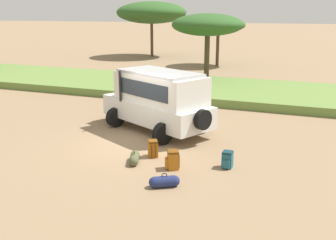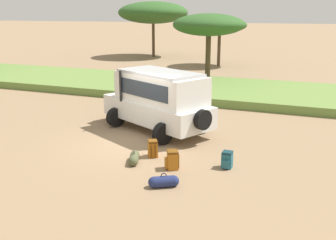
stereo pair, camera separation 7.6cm
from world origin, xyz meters
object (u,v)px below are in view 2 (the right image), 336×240
Objects in this scene: safari_vehicle at (158,100)px; duffel_bag_low_black_case at (134,158)px; acacia_tree_centre_back at (220,25)px; backpack_beside_front_wheel at (227,160)px; duffel_bag_soft_canvas at (164,182)px; acacia_tree_left_mid at (153,13)px; backpack_near_rear_wheel at (172,160)px; acacia_tree_right_mid at (209,25)px; backpack_cluster_center at (153,149)px.

duffel_bag_low_black_case is (0.67, -3.53, -1.14)m from safari_vehicle.
acacia_tree_centre_back is at bearing 98.00° from safari_vehicle.
duffel_bag_low_black_case is at bearing -166.83° from backpack_beside_front_wheel.
acacia_tree_left_mid is (-13.55, 29.84, 4.43)m from duffel_bag_soft_canvas.
backpack_beside_front_wheel is 1.70m from backpack_near_rear_wheel.
acacia_tree_right_mid reaches higher than safari_vehicle.
acacia_tree_right_mid is at bearing 96.09° from safari_vehicle.
backpack_near_rear_wheel is at bearing -60.78° from safari_vehicle.
acacia_tree_left_mid reaches higher than safari_vehicle.
backpack_beside_front_wheel is 0.62× the size of duffel_bag_low_black_case.
acacia_tree_left_mid is 9.74m from acacia_tree_centre_back.
backpack_near_rear_wheel reaches higher than backpack_cluster_center.
safari_vehicle is 5.48m from duffel_bag_soft_canvas.
backpack_near_rear_wheel is 31.78m from acacia_tree_left_mid.
safari_vehicle is 4.67m from backpack_beside_front_wheel.
backpack_beside_front_wheel is at bearing 13.17° from duffel_bag_low_black_case.
backpack_beside_front_wheel is 0.93× the size of backpack_cluster_center.
duffel_bag_low_black_case is (-2.87, -0.67, -0.11)m from backpack_beside_front_wheel.
duffel_bag_soft_canvas is (-1.29, -2.01, -0.10)m from backpack_beside_front_wheel.
safari_vehicle is 11.42m from acacia_tree_right_mid.
backpack_cluster_center is at bearing -66.12° from acacia_tree_left_mid.
acacia_tree_centre_back reaches higher than backpack_cluster_center.
acacia_tree_left_mid is (-14.84, 27.84, 4.33)m from backpack_beside_front_wheel.
backpack_near_rear_wheel is at bearing -37.11° from backpack_cluster_center.
acacia_tree_centre_back is 0.96× the size of acacia_tree_right_mid.
acacia_tree_left_mid is (-13.29, 28.54, 4.30)m from backpack_near_rear_wheel.
acacia_tree_right_mid is (-1.85, 14.59, 3.70)m from duffel_bag_low_black_case.
backpack_cluster_center is 30.70m from acacia_tree_left_mid.
duffel_bag_low_black_case is (-0.34, -0.72, -0.13)m from backpack_cluster_center.
acacia_tree_centre_back is (-3.85, 23.06, 3.27)m from backpack_cluster_center.
acacia_tree_left_mid is at bearing 113.88° from backpack_cluster_center.
safari_vehicle is 1.07× the size of acacia_tree_right_mid.
duffel_bag_soft_canvas is 0.11× the size of acacia_tree_left_mid.
safari_vehicle reaches higher than backpack_beside_front_wheel.
acacia_tree_centre_back is 9.34m from acacia_tree_right_mid.
duffel_bag_low_black_case is at bearing -115.22° from backpack_cluster_center.
backpack_near_rear_wheel is (0.99, -0.75, 0.01)m from backpack_cluster_center.
backpack_near_rear_wheel is at bearing 101.16° from duffel_bag_soft_canvas.
backpack_beside_front_wheel is at bearing -71.26° from acacia_tree_right_mid.
acacia_tree_right_mid is at bearing -53.98° from acacia_tree_left_mid.
acacia_tree_left_mid reaches higher than backpack_cluster_center.
acacia_tree_right_mid is at bearing 108.74° from backpack_beside_front_wheel.
acacia_tree_centre_back is at bearing 98.40° from duffel_bag_low_black_case.
duffel_bag_soft_canvas is at bearing -77.85° from acacia_tree_right_mid.
acacia_tree_centre_back is at bearing -29.23° from acacia_tree_left_mid.
duffel_bag_low_black_case is 31.24m from acacia_tree_left_mid.
backpack_beside_front_wheel is 2.54m from backpack_cluster_center.
duffel_bag_soft_canvas is (0.26, -1.30, -0.13)m from backpack_near_rear_wheel.
acacia_tree_centre_back is (-3.51, 23.78, 3.40)m from duffel_bag_low_black_case.
safari_vehicle is 1.12× the size of acacia_tree_centre_back.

